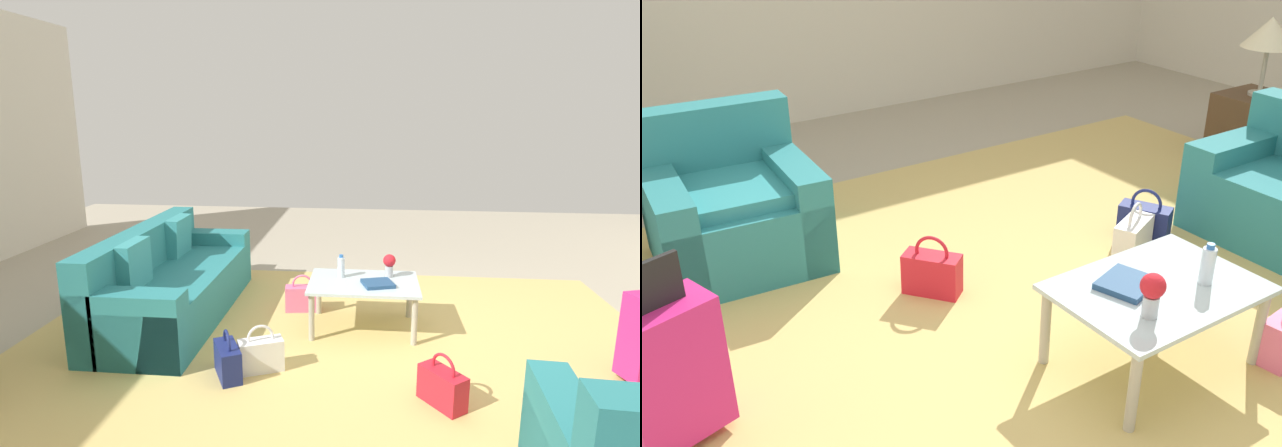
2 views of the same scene
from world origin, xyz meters
The scene contains 13 objects.
ground_plane centered at (0.00, 0.00, 0.00)m, with size 12.00×12.00×0.00m, color #A89E89.
area_rug centered at (0.60, 0.20, 0.00)m, with size 5.20×4.40×0.01m, color tan.
armchair centered at (-0.90, 1.67, 0.30)m, with size 0.99×0.96×0.90m.
coffee_table centered at (0.40, -0.50, 0.37)m, with size 0.93×0.66×0.43m.
water_bottle centered at (0.60, -0.60, 0.52)m, with size 0.06×0.06×0.20m.
coffee_table_book centered at (0.28, -0.42, 0.44)m, with size 0.24×0.22×0.03m, color navy.
flower_vase centered at (0.18, -0.65, 0.55)m, with size 0.11×0.11×0.21m.
side_table centered at (3.20, 1.00, 0.27)m, with size 0.53×0.53×0.53m, color #513823.
table_lamp centered at (3.20, 1.00, 1.02)m, with size 0.42×0.42×0.62m.
suitcase_magenta centered at (-1.60, 0.20, 0.36)m, with size 0.45×0.33×0.85m.
handbag_white centered at (1.12, 0.31, 0.13)m, with size 0.35×0.25×0.36m.
handbag_navy centered at (1.34, 0.42, 0.13)m, with size 0.27×0.35×0.36m.
handbag_red centered at (-0.13, 0.62, 0.13)m, with size 0.31×0.34×0.36m.
Camera 2 is at (-1.90, -2.33, 2.11)m, focal length 40.00 mm.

